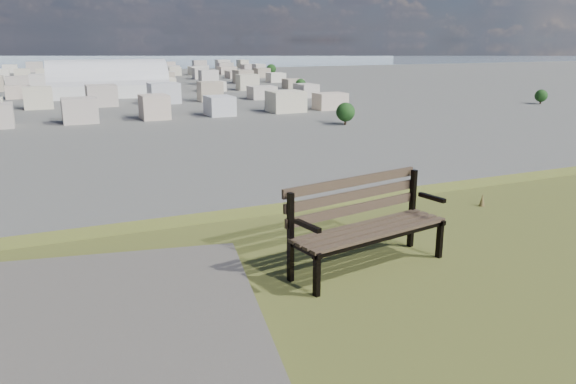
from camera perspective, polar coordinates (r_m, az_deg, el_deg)
name	(u,v)px	position (r m, az deg, el deg)	size (l,w,h in m)	color
park_bench	(364,219)	(5.61, 7.76, -2.71)	(1.76, 0.85, 0.88)	#48372A
gravel_patch	(102,341)	(4.56, -18.41, -14.18)	(2.48, 3.54, 0.07)	#665F58
arena	(109,85)	(295.70, -17.77, 10.28)	(57.37, 26.61, 23.73)	silver
city_blocks	(40,79)	(397.64, -23.89, 10.49)	(395.00, 361.00, 7.00)	beige
bay_water	(35,60)	(902.89, -24.32, 12.14)	(2400.00, 700.00, 0.12)	#7F92A1
far_hills	(1,41)	(1406.60, -27.11, 13.50)	(2050.00, 340.00, 60.00)	#899AAA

